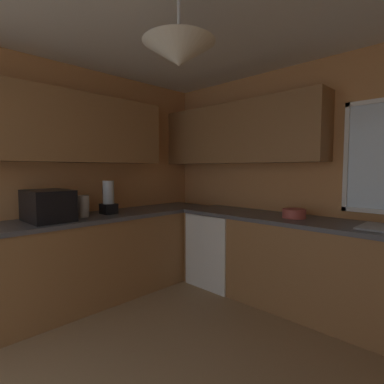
{
  "coord_description": "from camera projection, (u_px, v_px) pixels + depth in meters",
  "views": [
    {
      "loc": [
        1.36,
        -1.27,
        1.38
      ],
      "look_at": [
        -0.58,
        0.7,
        1.17
      ],
      "focal_mm": 28.05,
      "sensor_mm": 36.0,
      "label": 1
    }
  ],
  "objects": [
    {
      "name": "ground_plane",
      "position": [
        180.0,
        381.0,
        1.95
      ],
      "size": [
        8.2,
        8.2,
        0.0
      ],
      "primitive_type": "plane",
      "color": "#997A56"
    },
    {
      "name": "room_shell",
      "position": [
        193.0,
        128.0,
        2.43
      ],
      "size": [
        3.85,
        3.83,
        2.55
      ],
      "color": "#C6844C",
      "rests_on": "ground_plane"
    },
    {
      "name": "counter_run_left",
      "position": [
        74.0,
        262.0,
        3.01
      ],
      "size": [
        0.65,
        3.44,
        0.9
      ],
      "color": "olive",
      "rests_on": "ground_plane"
    },
    {
      "name": "counter_run_back",
      "position": [
        312.0,
        266.0,
        2.87
      ],
      "size": [
        2.94,
        0.65,
        0.9
      ],
      "color": "olive",
      "rests_on": "ground_plane"
    },
    {
      "name": "dishwasher",
      "position": [
        221.0,
        248.0,
        3.62
      ],
      "size": [
        0.6,
        0.6,
        0.85
      ],
      "primitive_type": "cube",
      "color": "white",
      "rests_on": "ground_plane"
    },
    {
      "name": "microwave",
      "position": [
        48.0,
        205.0,
        2.8
      ],
      "size": [
        0.48,
        0.36,
        0.29
      ],
      "primitive_type": "cube",
      "color": "black",
      "rests_on": "counter_run_left"
    },
    {
      "name": "kettle",
      "position": [
        83.0,
        206.0,
        3.03
      ],
      "size": [
        0.11,
        0.11,
        0.22
      ],
      "primitive_type": "cylinder",
      "color": "#B7B7BC",
      "rests_on": "counter_run_left"
    },
    {
      "name": "bowl",
      "position": [
        294.0,
        213.0,
        2.97
      ],
      "size": [
        0.23,
        0.23,
        0.09
      ],
      "primitive_type": "cylinder",
      "color": "#B74C42",
      "rests_on": "counter_run_back"
    },
    {
      "name": "blender_appliance",
      "position": [
        109.0,
        199.0,
        3.24
      ],
      "size": [
        0.15,
        0.15,
        0.36
      ],
      "color": "black",
      "rests_on": "counter_run_left"
    }
  ]
}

